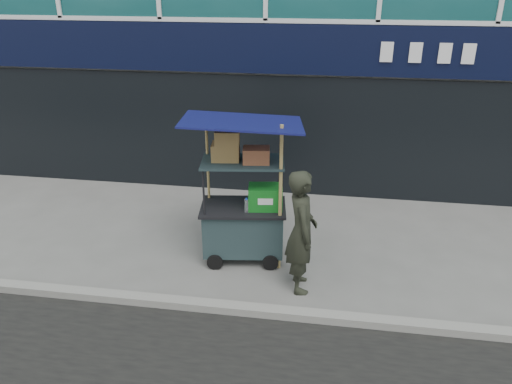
# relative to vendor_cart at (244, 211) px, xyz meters

# --- Properties ---
(ground) EXTENTS (80.00, 80.00, 0.00)m
(ground) POSITION_rel_vendor_cart_xyz_m (-0.05, -1.23, -0.82)
(ground) COLOR #5F5E5A
(ground) RESTS_ON ground
(curb) EXTENTS (80.00, 0.18, 0.12)m
(curb) POSITION_rel_vendor_cart_xyz_m (-0.05, -1.43, -0.76)
(curb) COLOR gray
(curb) RESTS_ON ground
(vendor_cart) EXTENTS (1.88, 1.44, 2.34)m
(vendor_cart) POSITION_rel_vendor_cart_xyz_m (0.00, 0.00, 0.00)
(vendor_cart) COLOR #1B2B2E
(vendor_cart) RESTS_ON ground
(vendor_man) EXTENTS (0.55, 0.73, 1.81)m
(vendor_man) POSITION_rel_vendor_cart_xyz_m (0.93, -0.69, 0.09)
(vendor_man) COLOR black
(vendor_man) RESTS_ON ground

